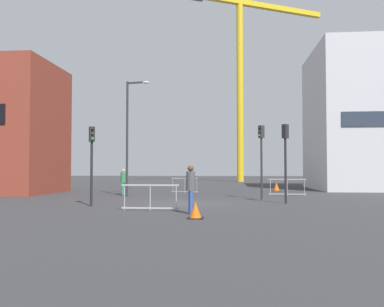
{
  "coord_description": "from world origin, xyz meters",
  "views": [
    {
      "loc": [
        2.29,
        -20.43,
        1.72
      ],
      "look_at": [
        0.0,
        4.83,
        2.68
      ],
      "focal_mm": 38.25,
      "sensor_mm": 36.0,
      "label": 1
    }
  ],
  "objects_px": {
    "construction_crane": "(244,58)",
    "traffic_light_corner": "(261,150)",
    "traffic_cone_orange": "(195,211)",
    "traffic_cone_striped": "(276,187)",
    "traffic_light_verge": "(285,150)",
    "traffic_light_crosswalk": "(92,152)",
    "streetlamp_tall": "(130,129)",
    "pedestrian_walking": "(191,185)",
    "pedestrian_waiting": "(123,180)"
  },
  "relations": [
    {
      "from": "traffic_cone_orange",
      "to": "traffic_cone_striped",
      "type": "height_order",
      "value": "traffic_cone_striped"
    },
    {
      "from": "traffic_cone_orange",
      "to": "streetlamp_tall",
      "type": "bearing_deg",
      "value": 114.79
    },
    {
      "from": "traffic_light_verge",
      "to": "pedestrian_walking",
      "type": "xyz_separation_m",
      "value": [
        -4.28,
        -5.14,
        -1.56
      ]
    },
    {
      "from": "traffic_cone_orange",
      "to": "traffic_light_verge",
      "type": "bearing_deg",
      "value": 58.63
    },
    {
      "from": "pedestrian_walking",
      "to": "traffic_cone_striped",
      "type": "bearing_deg",
      "value": 72.93
    },
    {
      "from": "construction_crane",
      "to": "traffic_cone_orange",
      "type": "distance_m",
      "value": 44.78
    },
    {
      "from": "pedestrian_walking",
      "to": "traffic_cone_striped",
      "type": "distance_m",
      "value": 17.51
    },
    {
      "from": "pedestrian_walking",
      "to": "traffic_cone_striped",
      "type": "xyz_separation_m",
      "value": [
        5.13,
        16.73,
        -0.79
      ]
    },
    {
      "from": "construction_crane",
      "to": "pedestrian_walking",
      "type": "relative_size",
      "value": 13.47
    },
    {
      "from": "construction_crane",
      "to": "pedestrian_walking",
      "type": "height_order",
      "value": "construction_crane"
    },
    {
      "from": "pedestrian_walking",
      "to": "construction_crane",
      "type": "bearing_deg",
      "value": 85.02
    },
    {
      "from": "traffic_light_corner",
      "to": "construction_crane",
      "type": "bearing_deg",
      "value": 89.63
    },
    {
      "from": "traffic_cone_orange",
      "to": "pedestrian_walking",
      "type": "bearing_deg",
      "value": 102.09
    },
    {
      "from": "construction_crane",
      "to": "traffic_light_corner",
      "type": "xyz_separation_m",
      "value": [
        -0.21,
        -32.39,
        -14.03
      ]
    },
    {
      "from": "traffic_light_corner",
      "to": "traffic_cone_striped",
      "type": "distance_m",
      "value": 9.54
    },
    {
      "from": "traffic_light_corner",
      "to": "traffic_cone_striped",
      "type": "bearing_deg",
      "value": 78.44
    },
    {
      "from": "streetlamp_tall",
      "to": "traffic_cone_striped",
      "type": "xyz_separation_m",
      "value": [
        9.89,
        7.18,
        -3.91
      ]
    },
    {
      "from": "traffic_light_corner",
      "to": "traffic_cone_orange",
      "type": "height_order",
      "value": "traffic_light_corner"
    },
    {
      "from": "traffic_light_crosswalk",
      "to": "traffic_light_verge",
      "type": "distance_m",
      "value": 9.46
    },
    {
      "from": "pedestrian_walking",
      "to": "traffic_light_crosswalk",
      "type": "bearing_deg",
      "value": 149.51
    },
    {
      "from": "streetlamp_tall",
      "to": "pedestrian_walking",
      "type": "xyz_separation_m",
      "value": [
        4.76,
        -9.55,
        -3.13
      ]
    },
    {
      "from": "traffic_light_verge",
      "to": "pedestrian_walking",
      "type": "height_order",
      "value": "traffic_light_verge"
    },
    {
      "from": "traffic_light_verge",
      "to": "pedestrian_waiting",
      "type": "height_order",
      "value": "traffic_light_verge"
    },
    {
      "from": "traffic_light_corner",
      "to": "pedestrian_walking",
      "type": "bearing_deg",
      "value": -113.12
    },
    {
      "from": "pedestrian_waiting",
      "to": "traffic_cone_orange",
      "type": "height_order",
      "value": "pedestrian_waiting"
    },
    {
      "from": "streetlamp_tall",
      "to": "traffic_cone_striped",
      "type": "bearing_deg",
      "value": 35.96
    },
    {
      "from": "pedestrian_walking",
      "to": "pedestrian_waiting",
      "type": "height_order",
      "value": "pedestrian_walking"
    },
    {
      "from": "traffic_light_corner",
      "to": "pedestrian_waiting",
      "type": "distance_m",
      "value": 9.69
    },
    {
      "from": "traffic_light_crosswalk",
      "to": "traffic_light_verge",
      "type": "xyz_separation_m",
      "value": [
        9.18,
        2.26,
        0.16
      ]
    },
    {
      "from": "construction_crane",
      "to": "pedestrian_waiting",
      "type": "xyz_separation_m",
      "value": [
        -9.08,
        -28.92,
        -15.83
      ]
    },
    {
      "from": "streetlamp_tall",
      "to": "traffic_light_crosswalk",
      "type": "height_order",
      "value": "streetlamp_tall"
    },
    {
      "from": "traffic_light_corner",
      "to": "pedestrian_waiting",
      "type": "relative_size",
      "value": 2.43
    },
    {
      "from": "construction_crane",
      "to": "traffic_light_verge",
      "type": "height_order",
      "value": "construction_crane"
    },
    {
      "from": "traffic_light_corner",
      "to": "streetlamp_tall",
      "type": "bearing_deg",
      "value": 167.08
    },
    {
      "from": "streetlamp_tall",
      "to": "traffic_light_verge",
      "type": "xyz_separation_m",
      "value": [
        9.04,
        -4.41,
        -1.57
      ]
    },
    {
      "from": "construction_crane",
      "to": "traffic_light_verge",
      "type": "xyz_separation_m",
      "value": [
        0.79,
        -34.95,
        -14.17
      ]
    },
    {
      "from": "traffic_light_crosswalk",
      "to": "traffic_light_corner",
      "type": "bearing_deg",
      "value": 30.48
    },
    {
      "from": "pedestrian_walking",
      "to": "pedestrian_waiting",
      "type": "relative_size",
      "value": 1.08
    },
    {
      "from": "traffic_light_corner",
      "to": "pedestrian_walking",
      "type": "relative_size",
      "value": 2.24
    },
    {
      "from": "traffic_light_corner",
      "to": "pedestrian_waiting",
      "type": "bearing_deg",
      "value": 158.63
    },
    {
      "from": "traffic_cone_orange",
      "to": "traffic_cone_striped",
      "type": "bearing_deg",
      "value": 75.05
    },
    {
      "from": "construction_crane",
      "to": "pedestrian_waiting",
      "type": "distance_m",
      "value": 34.19
    },
    {
      "from": "traffic_light_verge",
      "to": "pedestrian_waiting",
      "type": "distance_m",
      "value": 11.68
    },
    {
      "from": "traffic_light_crosswalk",
      "to": "streetlamp_tall",
      "type": "bearing_deg",
      "value": 88.77
    },
    {
      "from": "traffic_light_corner",
      "to": "traffic_cone_striped",
      "type": "height_order",
      "value": "traffic_light_corner"
    },
    {
      "from": "construction_crane",
      "to": "pedestrian_waiting",
      "type": "bearing_deg",
      "value": -107.43
    },
    {
      "from": "pedestrian_waiting",
      "to": "traffic_light_verge",
      "type": "bearing_deg",
      "value": -31.44
    },
    {
      "from": "construction_crane",
      "to": "streetlamp_tall",
      "type": "relative_size",
      "value": 3.46
    },
    {
      "from": "traffic_light_verge",
      "to": "traffic_cone_orange",
      "type": "xyz_separation_m",
      "value": [
        -3.98,
        -6.54,
        -2.39
      ]
    },
    {
      "from": "construction_crane",
      "to": "pedestrian_walking",
      "type": "bearing_deg",
      "value": -94.98
    }
  ]
}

